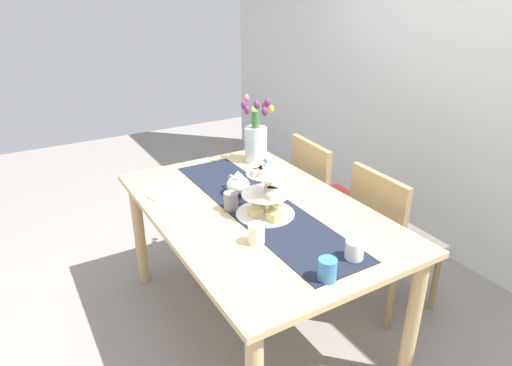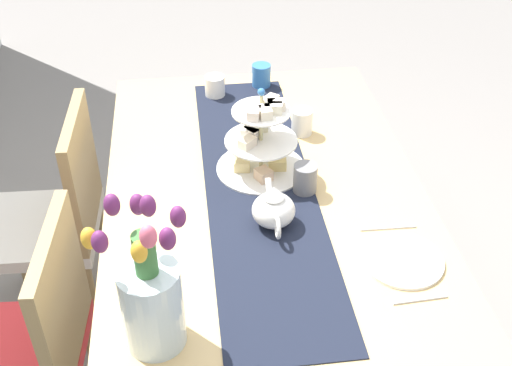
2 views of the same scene
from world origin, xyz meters
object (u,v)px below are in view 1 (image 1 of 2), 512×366
Objects in this scene: mug_grey at (231,201)px; chair_right at (388,235)px; dinner_plate_left at (168,193)px; mug_orange at (327,270)px; cream_jug at (354,250)px; dining_table at (256,224)px; knife_left at (178,203)px; chair_left at (323,196)px; tulip_vase at (256,139)px; fork_left at (159,184)px; teapot at (238,184)px; tiered_cake_stand at (266,197)px; mug_white_text at (256,234)px.

chair_right is at bearing 70.24° from mug_grey.
dinner_plate_left is 2.42× the size of mug_orange.
dinner_plate_left is at bearing -156.14° from cream_jug.
knife_left is (-0.25, -0.34, 0.10)m from dining_table.
tulip_vase is (-0.25, -0.39, 0.41)m from chair_left.
fork_left is at bearing 180.00° from dinner_plate_left.
tiered_cake_stand is at bearing -0.07° from teapot.
teapot is 0.53m from mug_white_text.
mug_orange is at bearing 11.90° from fork_left.
dining_table is at bearing 179.80° from tiered_cake_stand.
tiered_cake_stand is 0.54m from cream_jug.
dinner_plate_left is at bearing 0.00° from fork_left.
teapot is (-0.46, -0.74, 0.32)m from chair_right.
mug_grey is 1.00× the size of mug_white_text.
cream_jug is (0.97, -0.62, 0.30)m from chair_left.
chair_left reaches higher than mug_white_text.
mug_grey is (0.21, 0.21, 0.05)m from knife_left.
teapot reaches higher than dining_table.
mug_orange is at bearing -5.17° from teapot.
mug_white_text is (-0.32, -0.29, 0.01)m from cream_jug.
cream_jug is 0.50× the size of knife_left.
mug_orange is at bearing -6.60° from dining_table.
teapot is at bearing 174.83° from mug_orange.
teapot reaches higher than dinner_plate_left.
chair_left is 9.58× the size of mug_orange.
teapot is 0.88m from mug_orange.
chair_left is 1.19m from cream_jug.
tulip_vase reaches higher than cream_jug.
tulip_vase is 0.73m from mug_grey.
tiered_cake_stand reaches higher than knife_left.
mug_grey is (-0.14, -0.12, -0.05)m from tiered_cake_stand.
chair_left is 2.10× the size of tulip_vase.
dinner_plate_left is 2.42× the size of mug_grey.
tulip_vase reaches higher than chair_right.
cream_jug is at bearing 42.38° from mug_white_text.
dinner_plate_left is at bearing -148.96° from mug_grey.
tiered_cake_stand reaches higher than fork_left.
fork_left is at bearing -135.95° from teapot.
mug_orange is (0.94, 0.26, 0.04)m from knife_left.
chair_right reaches higher than dining_table.
knife_left is at bearing -126.61° from dining_table.
chair_left is 0.62m from tulip_vase.
chair_right is 0.93m from teapot.
tulip_vase is at bearing 93.82° from fork_left.
dinner_plate_left is 0.72m from mug_white_text.
fork_left is 1.58× the size of mug_grey.
knife_left is at bearing 0.00° from dinner_plate_left.
mug_grey is 0.35m from mug_white_text.
fork_left is at bearing -168.10° from mug_orange.
chair_right is at bearing 24.42° from tulip_vase.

